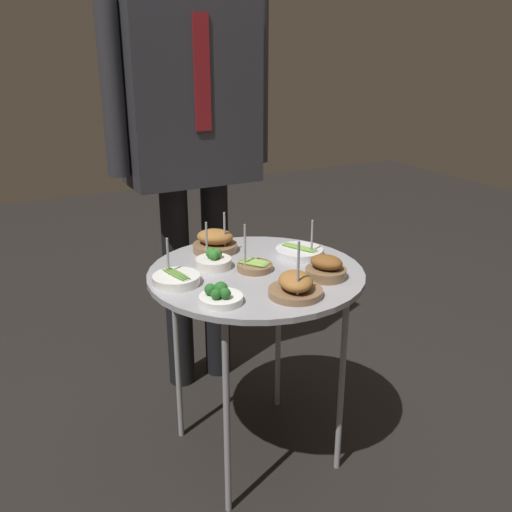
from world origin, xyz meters
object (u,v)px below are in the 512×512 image
object	(u,v)px
bowl_roast_front_center	(215,242)
waiter_figure	(191,117)
bowl_roast_back_right	(326,268)
bowl_broccoli_center	(214,261)
bowl_roast_front_left	(296,286)
bowl_asparagus_back_left	(254,266)
serving_cart	(256,285)
bowl_broccoli_front_right	(220,296)
bowl_asparagus_far_rim	(176,279)
bowl_asparagus_near_rim	(299,251)

from	to	relation	value
bowl_roast_front_center	waiter_figure	world-z (taller)	waiter_figure
bowl_roast_back_right	bowl_broccoli_center	size ratio (longest dim) A/B	0.88
bowl_roast_front_left	bowl_broccoli_center	bearing A→B (deg)	110.78
bowl_asparagus_back_left	waiter_figure	bearing A→B (deg)	88.10
serving_cart	bowl_roast_back_right	distance (m)	0.23
bowl_broccoli_front_right	bowl_roast_front_center	world-z (taller)	bowl_roast_front_center
bowl_broccoli_front_right	bowl_asparagus_far_rim	bearing A→B (deg)	108.31
waiter_figure	bowl_roast_front_left	bearing A→B (deg)	-90.41
bowl_asparagus_far_rim	bowl_broccoli_center	world-z (taller)	bowl_broccoli_center
waiter_figure	bowl_asparagus_near_rim	bearing A→B (deg)	-69.84
bowl_roast_front_left	bowl_broccoli_center	distance (m)	0.33
serving_cart	bowl_roast_front_left	xyz separation A→B (m)	(0.01, -0.22, 0.08)
bowl_broccoli_front_right	serving_cart	bearing A→B (deg)	39.36
serving_cart	bowl_roast_back_right	world-z (taller)	bowl_roast_back_right
serving_cart	waiter_figure	size ratio (longest dim) A/B	0.40
serving_cart	bowl_roast_front_center	world-z (taller)	bowl_roast_front_center
bowl_roast_back_right	bowl_roast_front_left	bearing A→B (deg)	-155.22
bowl_roast_front_left	bowl_roast_back_right	bearing A→B (deg)	24.78
bowl_broccoli_center	waiter_figure	world-z (taller)	waiter_figure
bowl_roast_front_center	waiter_figure	distance (m)	0.50
bowl_asparagus_back_left	bowl_roast_front_center	distance (m)	0.22
bowl_asparagus_back_left	bowl_asparagus_near_rim	bearing A→B (deg)	14.31
serving_cart	bowl_broccoli_front_right	size ratio (longest dim) A/B	5.66
bowl_asparagus_back_left	bowl_roast_back_right	size ratio (longest dim) A/B	1.20
bowl_roast_front_center	bowl_roast_back_right	world-z (taller)	bowl_roast_front_center
bowl_roast_front_center	waiter_figure	bearing A→B (deg)	80.26
serving_cart	bowl_roast_front_center	xyz separation A→B (m)	(-0.04, 0.23, 0.08)
bowl_asparagus_far_rim	waiter_figure	xyz separation A→B (m)	(0.27, 0.53, 0.40)
bowl_roast_front_left	bowl_broccoli_front_right	size ratio (longest dim) A/B	1.45
bowl_asparagus_back_left	waiter_figure	size ratio (longest dim) A/B	0.09
bowl_asparagus_near_rim	bowl_asparagus_back_left	world-z (taller)	bowl_asparagus_back_left
bowl_asparagus_near_rim	bowl_roast_front_center	xyz separation A→B (m)	(-0.24, 0.17, 0.02)
bowl_asparagus_near_rim	bowl_roast_front_left	bearing A→B (deg)	-123.83
bowl_broccoli_center	bowl_roast_back_right	bearing A→B (deg)	-41.52
bowl_asparagus_back_left	bowl_roast_back_right	world-z (taller)	bowl_asparagus_back_left
bowl_roast_front_center	serving_cart	bearing A→B (deg)	-80.42
bowl_asparagus_back_left	bowl_asparagus_far_rim	size ratio (longest dim) A/B	1.07
bowl_roast_front_left	waiter_figure	world-z (taller)	waiter_figure
bowl_asparagus_near_rim	waiter_figure	size ratio (longest dim) A/B	0.09
bowl_asparagus_far_rim	bowl_roast_back_right	size ratio (longest dim) A/B	1.12
bowl_roast_front_left	bowl_roast_back_right	size ratio (longest dim) A/B	1.40
bowl_broccoli_front_right	bowl_asparagus_far_rim	distance (m)	0.19
bowl_roast_front_left	waiter_figure	size ratio (longest dim) A/B	0.10
bowl_roast_front_center	bowl_broccoli_center	world-z (taller)	bowl_roast_front_center
bowl_broccoli_front_right	bowl_roast_front_center	distance (m)	0.42
bowl_roast_front_left	bowl_roast_back_right	xyz separation A→B (m)	(0.15, 0.07, 0.00)
bowl_asparagus_back_left	bowl_roast_front_center	xyz separation A→B (m)	(-0.04, 0.22, 0.02)
bowl_asparagus_near_rim	bowl_broccoli_front_right	world-z (taller)	bowl_asparagus_near_rim
bowl_broccoli_front_right	waiter_figure	world-z (taller)	waiter_figure
bowl_roast_front_center	bowl_roast_back_right	distance (m)	0.43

